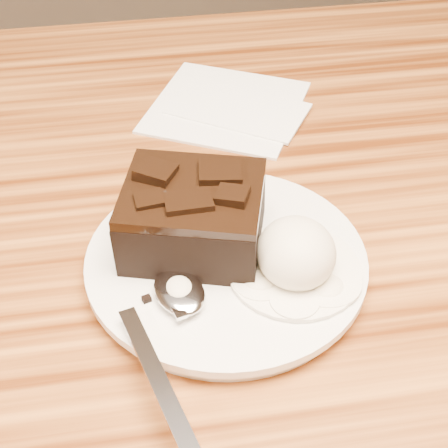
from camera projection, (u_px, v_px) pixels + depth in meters
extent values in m
cylinder|color=white|center=(226.00, 265.00, 0.51)|extent=(0.21, 0.21, 0.02)
cube|color=black|center=(193.00, 220.00, 0.50)|extent=(0.12, 0.11, 0.05)
ellipsoid|color=#EFE8CE|center=(296.00, 253.00, 0.48)|extent=(0.06, 0.06, 0.05)
cylinder|color=white|center=(294.00, 271.00, 0.49)|extent=(0.10, 0.10, 0.00)
cube|color=white|center=(226.00, 106.00, 0.68)|extent=(0.19, 0.19, 0.01)
cube|color=black|center=(147.00, 299.00, 0.47)|extent=(0.01, 0.01, 0.00)
cube|color=black|center=(280.00, 306.00, 0.47)|extent=(0.01, 0.01, 0.00)
cube|color=black|center=(247.00, 265.00, 0.49)|extent=(0.00, 0.01, 0.00)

